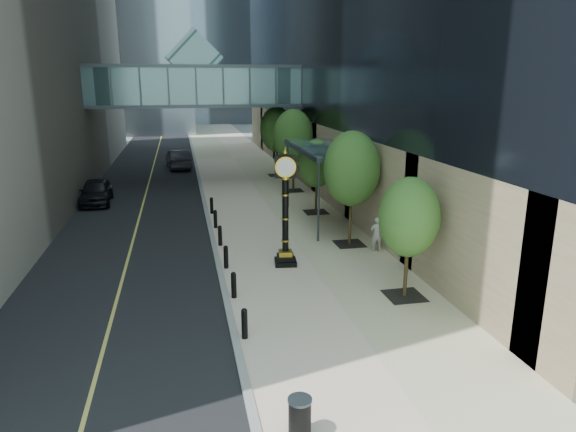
% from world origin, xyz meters
% --- Properties ---
extents(ground, '(320.00, 320.00, 0.00)m').
position_xyz_m(ground, '(0.00, 0.00, 0.00)').
color(ground, gray).
rests_on(ground, ground).
extents(road, '(8.00, 180.00, 0.02)m').
position_xyz_m(road, '(-7.00, 40.00, 0.01)').
color(road, black).
rests_on(road, ground).
extents(sidewalk, '(8.00, 180.00, 0.06)m').
position_xyz_m(sidewalk, '(1.00, 40.00, 0.03)').
color(sidewalk, beige).
rests_on(sidewalk, ground).
extents(curb, '(0.25, 180.00, 0.07)m').
position_xyz_m(curb, '(-3.00, 40.00, 0.04)').
color(curb, gray).
rests_on(curb, ground).
extents(skywalk, '(17.00, 4.20, 5.80)m').
position_xyz_m(skywalk, '(-3.00, 28.00, 7.71)').
color(skywalk, slate).
rests_on(skywalk, ground).
extents(entrance_canopy, '(3.00, 8.00, 4.38)m').
position_xyz_m(entrance_canopy, '(3.48, 14.00, 4.19)').
color(entrance_canopy, '#383F44').
rests_on(entrance_canopy, ground).
extents(bollard_row, '(0.20, 16.20, 0.90)m').
position_xyz_m(bollard_row, '(-2.70, 9.00, 0.51)').
color(bollard_row, black).
rests_on(bollard_row, sidewalk).
extents(street_trees, '(2.88, 28.51, 5.93)m').
position_xyz_m(street_trees, '(3.60, 17.93, 3.74)').
color(street_trees, black).
rests_on(street_trees, sidewalk).
extents(street_clock, '(1.06, 1.06, 5.04)m').
position_xyz_m(street_clock, '(-0.09, 7.32, 2.25)').
color(street_clock, black).
rests_on(street_clock, sidewalk).
extents(trash_bin, '(0.68, 0.68, 0.90)m').
position_xyz_m(trash_bin, '(-2.05, -3.83, 0.51)').
color(trash_bin, black).
rests_on(trash_bin, sidewalk).
extents(pedestrian, '(0.67, 0.50, 1.66)m').
position_xyz_m(pedestrian, '(4.50, 8.21, 0.89)').
color(pedestrian, '#A7A399').
rests_on(pedestrian, sidewalk).
extents(car_near, '(2.10, 4.80, 1.61)m').
position_xyz_m(car_near, '(-10.00, 21.47, 0.83)').
color(car_near, black).
rests_on(car_near, road).
extents(car_far, '(2.44, 5.38, 1.71)m').
position_xyz_m(car_far, '(-4.64, 34.62, 0.88)').
color(car_far, '#222227').
rests_on(car_far, road).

